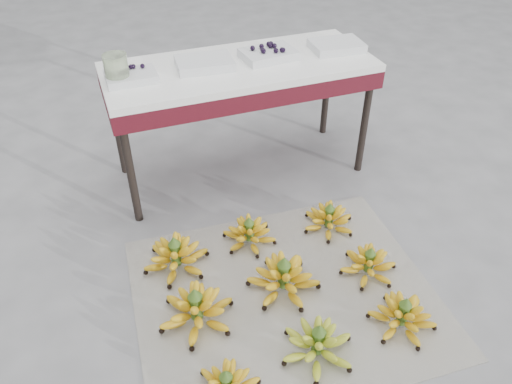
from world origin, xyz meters
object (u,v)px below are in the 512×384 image
object	(u,v)px
bunch_back_right	(329,219)
tray_far_right	(337,46)
tray_far_left	(131,76)
bunch_back_center	(249,233)
newspaper_mat	(285,296)
vendor_table	(240,77)
tray_left	(204,63)
glass_jar	(116,69)
bunch_front_center	(318,344)
bunch_mid_center	(283,278)
tray_right	(269,54)
bunch_mid_left	(196,310)
bunch_back_left	(176,257)
bunch_front_right	(402,316)
bunch_mid_right	(369,264)

from	to	relation	value
bunch_back_right	tray_far_right	distance (m)	0.92
tray_far_left	bunch_back_center	bearing A→B (deg)	-57.39
newspaper_mat	bunch_back_right	world-z (taller)	bunch_back_right
vendor_table	tray_left	bearing A→B (deg)	174.91
tray_far_right	glass_jar	world-z (taller)	glass_jar
newspaper_mat	tray_far_right	xyz separation A→B (m)	(0.67, 0.94, 0.66)
bunch_front_center	bunch_mid_center	size ratio (longest dim) A/B	1.01
glass_jar	tray_right	bearing A→B (deg)	2.02
bunch_mid_left	bunch_mid_center	world-z (taller)	same
tray_far_right	bunch_mid_center	bearing A→B (deg)	-126.30
bunch_mid_center	bunch_back_left	xyz separation A→B (m)	(-0.40, 0.29, -0.00)
glass_jar	newspaper_mat	bearing A→B (deg)	-63.80
bunch_front_right	vendor_table	xyz separation A→B (m)	(-0.24, 1.25, 0.51)
bunch_back_right	tray_left	size ratio (longest dim) A/B	1.08
glass_jar	tray_far_left	bearing A→B (deg)	9.32
bunch_front_center	bunch_mid_center	xyz separation A→B (m)	(0.01, 0.35, 0.01)
newspaper_mat	bunch_mid_right	size ratio (longest dim) A/B	3.91
glass_jar	bunch_mid_left	bearing A→B (deg)	-85.39
tray_far_left	tray_far_right	xyz separation A→B (m)	(1.07, -0.00, 0.00)
tray_far_left	bunch_back_right	bearing A→B (deg)	-38.83
bunch_mid_left	vendor_table	size ratio (longest dim) A/B	0.23
bunch_front_right	glass_jar	bearing A→B (deg)	112.29
bunch_front_right	bunch_back_center	distance (m)	0.78
vendor_table	bunch_back_left	bearing A→B (deg)	-130.31
vendor_table	bunch_back_right	bearing A→B (deg)	-69.50
bunch_mid_right	tray_far_left	xyz separation A→B (m)	(-0.79, 0.95, 0.61)
bunch_mid_left	tray_far_right	xyz separation A→B (m)	(1.05, 0.94, 0.60)
bunch_mid_right	glass_jar	xyz separation A→B (m)	(-0.85, 0.94, 0.66)
bunch_front_center	bunch_front_right	size ratio (longest dim) A/B	1.17
bunch_mid_center	bunch_mid_right	bearing A→B (deg)	-17.95
tray_far_right	newspaper_mat	bearing A→B (deg)	-125.44
bunch_back_center	tray_right	xyz separation A→B (m)	(0.32, 0.59, 0.61)
bunch_mid_right	bunch_back_right	distance (m)	0.33
bunch_back_left	tray_far_right	distance (m)	1.36
tray_far_left	vendor_table	bearing A→B (deg)	0.66
bunch_front_right	bunch_mid_right	distance (m)	0.30
vendor_table	tray_right	xyz separation A→B (m)	(0.16, 0.01, 0.10)
tray_right	bunch_back_right	bearing A→B (deg)	-83.25
bunch_mid_center	tray_left	bearing A→B (deg)	81.68
bunch_mid_center	tray_far_left	size ratio (longest dim) A/B	1.55
bunch_back_left	bunch_back_center	distance (m)	0.36
bunch_mid_right	tray_far_right	distance (m)	1.16
tray_right	glass_jar	xyz separation A→B (m)	(-0.75, -0.03, 0.04)
tray_left	tray_right	size ratio (longest dim) A/B	1.02
newspaper_mat	bunch_front_right	size ratio (longest dim) A/B	4.01
bunch_front_right	bunch_mid_center	xyz separation A→B (m)	(-0.37, 0.34, 0.01)
bunch_back_right	vendor_table	xyz separation A→B (m)	(-0.23, 0.62, 0.51)
vendor_table	tray_far_left	distance (m)	0.54
bunch_mid_right	bunch_back_center	distance (m)	0.56
bunch_mid_right	glass_jar	bearing A→B (deg)	152.26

